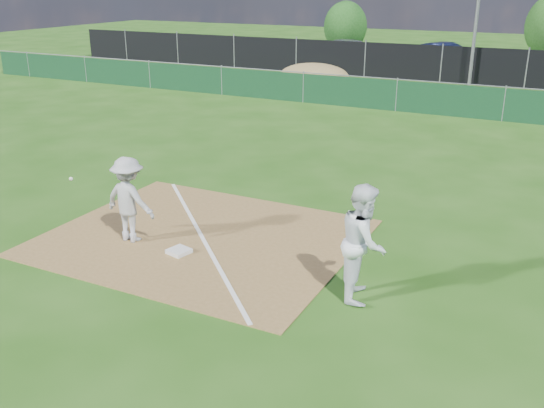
# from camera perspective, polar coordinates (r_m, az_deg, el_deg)

# --- Properties ---
(ground) EXTENTS (90.00, 90.00, 0.00)m
(ground) POSITION_cam_1_polar(r_m,az_deg,el_deg) (20.06, 7.59, 6.07)
(ground) COLOR #214F10
(ground) RESTS_ON ground
(infield_dirt) EXTENTS (6.00, 5.00, 0.02)m
(infield_dirt) POSITION_cam_1_polar(r_m,az_deg,el_deg) (12.35, -6.61, -3.14)
(infield_dirt) COLOR brown
(infield_dirt) RESTS_ON ground
(foul_line) EXTENTS (5.01, 5.01, 0.01)m
(foul_line) POSITION_cam_1_polar(r_m,az_deg,el_deg) (12.34, -6.62, -3.08)
(foul_line) COLOR white
(foul_line) RESTS_ON infield_dirt
(green_fence) EXTENTS (44.00, 0.05, 1.20)m
(green_fence) POSITION_cam_1_polar(r_m,az_deg,el_deg) (24.61, 11.63, 9.93)
(green_fence) COLOR #0E341B
(green_fence) RESTS_ON ground
(dirt_mound) EXTENTS (3.38, 2.60, 1.17)m
(dirt_mound) POSITION_cam_1_polar(r_m,az_deg,el_deg) (29.50, 3.98, 11.96)
(dirt_mound) COLOR olive
(dirt_mound) RESTS_ON ground
(black_fence) EXTENTS (46.00, 0.04, 1.80)m
(black_fence) POSITION_cam_1_polar(r_m,az_deg,el_deg) (32.27, 15.64, 12.57)
(black_fence) COLOR black
(black_fence) RESTS_ON ground
(parking_lot) EXTENTS (46.00, 9.00, 0.01)m
(parking_lot) POSITION_cam_1_polar(r_m,az_deg,el_deg) (37.26, 17.15, 12.00)
(parking_lot) COLOR black
(parking_lot) RESTS_ON ground
(first_base) EXTENTS (0.45, 0.45, 0.08)m
(first_base) POSITION_cam_1_polar(r_m,az_deg,el_deg) (11.68, -8.75, -4.41)
(first_base) COLOR silver
(first_base) RESTS_ON infield_dirt
(play_at_first) EXTENTS (2.08, 0.68, 1.71)m
(play_at_first) POSITION_cam_1_polar(r_m,az_deg,el_deg) (12.14, -13.30, 0.41)
(play_at_first) COLOR silver
(play_at_first) RESTS_ON infield_dirt
(runner) EXTENTS (0.95, 1.10, 1.94)m
(runner) POSITION_cam_1_polar(r_m,az_deg,el_deg) (9.81, 8.63, -3.55)
(runner) COLOR white
(runner) RESTS_ON ground
(car_left) EXTENTS (4.79, 3.42, 1.52)m
(car_left) POSITION_cam_1_polar(r_m,az_deg,el_deg) (38.56, 7.48, 14.11)
(car_left) COLOR #B5B8BE
(car_left) RESTS_ON parking_lot
(car_mid) EXTENTS (4.77, 3.22, 1.49)m
(car_mid) POSITION_cam_1_polar(r_m,az_deg,el_deg) (36.81, 16.04, 13.19)
(car_mid) COLOR #111733
(car_mid) RESTS_ON parking_lot
(tree_left) EXTENTS (2.96, 2.96, 3.51)m
(tree_left) POSITION_cam_1_polar(r_m,az_deg,el_deg) (43.74, 6.92, 16.24)
(tree_left) COLOR #382316
(tree_left) RESTS_ON ground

